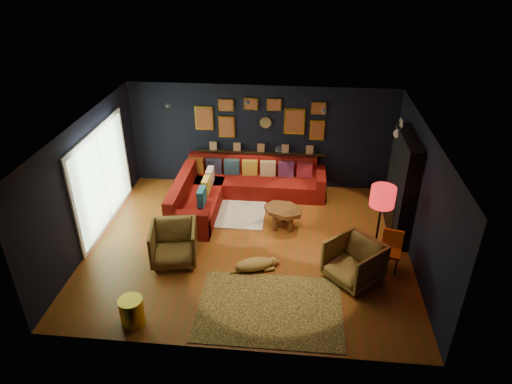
# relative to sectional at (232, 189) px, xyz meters

# --- Properties ---
(floor) EXTENTS (6.50, 6.50, 0.00)m
(floor) POSITION_rel_sectional_xyz_m (0.61, -1.81, -0.32)
(floor) COLOR brown
(floor) RESTS_ON ground
(room_walls) EXTENTS (6.50, 6.50, 6.50)m
(room_walls) POSITION_rel_sectional_xyz_m (0.61, -1.81, 1.27)
(room_walls) COLOR black
(room_walls) RESTS_ON ground
(sectional) EXTENTS (3.41, 2.69, 0.86)m
(sectional) POSITION_rel_sectional_xyz_m (0.00, 0.00, 0.00)
(sectional) COLOR maroon
(sectional) RESTS_ON ground
(ledge) EXTENTS (3.20, 0.12, 0.04)m
(ledge) POSITION_rel_sectional_xyz_m (0.61, 0.87, 0.60)
(ledge) COLOR black
(ledge) RESTS_ON room_walls
(gallery_wall) EXTENTS (3.15, 0.04, 1.02)m
(gallery_wall) POSITION_rel_sectional_xyz_m (0.60, 0.91, 1.48)
(gallery_wall) COLOR gold
(gallery_wall) RESTS_ON room_walls
(sunburst_mirror) EXTENTS (0.47, 0.16, 0.47)m
(sunburst_mirror) POSITION_rel_sectional_xyz_m (0.71, 0.91, 1.38)
(sunburst_mirror) COLOR silver
(sunburst_mirror) RESTS_ON room_walls
(fireplace) EXTENTS (0.31, 1.60, 2.20)m
(fireplace) POSITION_rel_sectional_xyz_m (3.71, -0.91, 0.70)
(fireplace) COLOR black
(fireplace) RESTS_ON ground
(deer_head) EXTENTS (0.50, 0.28, 0.45)m
(deer_head) POSITION_rel_sectional_xyz_m (3.75, -0.41, 1.73)
(deer_head) COLOR white
(deer_head) RESTS_ON fireplace
(sliding_door) EXTENTS (0.06, 2.80, 2.20)m
(sliding_door) POSITION_rel_sectional_xyz_m (-2.60, -1.21, 0.78)
(sliding_door) COLOR white
(sliding_door) RESTS_ON ground
(ceiling_spots) EXTENTS (3.30, 2.50, 0.06)m
(ceiling_spots) POSITION_rel_sectional_xyz_m (0.61, -1.01, 2.24)
(ceiling_spots) COLOR black
(ceiling_spots) RESTS_ON room_walls
(shag_rug) EXTENTS (2.05, 1.50, 0.03)m
(shag_rug) POSITION_rel_sectional_xyz_m (-0.19, -0.51, -0.31)
(shag_rug) COLOR silver
(shag_rug) RESTS_ON ground
(leopard_rug) EXTENTS (2.50, 1.79, 0.01)m
(leopard_rug) POSITION_rel_sectional_xyz_m (1.18, -3.61, -0.32)
(leopard_rug) COLOR #D5B055
(leopard_rug) RESTS_ON ground
(coffee_table) EXTENTS (1.10, 0.98, 0.45)m
(coffee_table) POSITION_rel_sectional_xyz_m (1.28, -1.04, 0.07)
(coffee_table) COLOR brown
(coffee_table) RESTS_ON shag_rug
(pouf) EXTENTS (0.47, 0.47, 0.31)m
(pouf) POSITION_rel_sectional_xyz_m (-0.69, -0.31, -0.14)
(pouf) COLOR maroon
(pouf) RESTS_ON shag_rug
(armchair_left) EXTENTS (1.00, 0.95, 0.89)m
(armchair_left) POSITION_rel_sectional_xyz_m (-0.78, -2.45, 0.12)
(armchair_left) COLOR #C29141
(armchair_left) RESTS_ON ground
(armchair_right) EXTENTS (1.19, 1.19, 0.90)m
(armchair_right) POSITION_rel_sectional_xyz_m (2.65, -2.67, 0.13)
(armchair_right) COLOR #C29141
(armchair_right) RESTS_ON ground
(gold_stool) EXTENTS (0.40, 0.40, 0.50)m
(gold_stool) POSITION_rel_sectional_xyz_m (-1.05, -4.16, -0.07)
(gold_stool) COLOR gold
(gold_stool) RESTS_ON ground
(orange_chair) EXTENTS (0.46, 0.46, 0.81)m
(orange_chair) POSITION_rel_sectional_xyz_m (3.38, -2.24, 0.15)
(orange_chair) COLOR black
(orange_chair) RESTS_ON ground
(floor_lamp) EXTENTS (0.46, 0.46, 1.66)m
(floor_lamp) POSITION_rel_sectional_xyz_m (3.11, -2.07, 1.07)
(floor_lamp) COLOR black
(floor_lamp) RESTS_ON ground
(dog) EXTENTS (1.11, 0.79, 0.32)m
(dog) POSITION_rel_sectional_xyz_m (0.80, -2.58, -0.15)
(dog) COLOR #A78043
(dog) RESTS_ON leopard_rug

